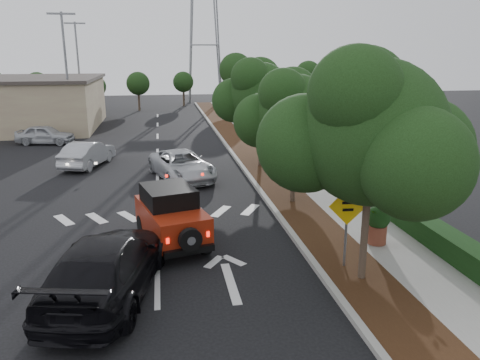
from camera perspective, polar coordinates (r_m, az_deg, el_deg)
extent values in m
plane|color=black|center=(13.12, -10.04, -12.92)|extent=(120.00, 120.00, 0.00)
cube|color=#9E9B93|center=(24.73, 0.68, 1.09)|extent=(0.20, 70.00, 0.15)
cube|color=black|center=(24.93, 2.94, 1.15)|extent=(1.80, 70.00, 0.12)
cube|color=gray|center=(25.40, 7.13, 1.32)|extent=(2.00, 70.00, 0.12)
cube|color=black|center=(25.76, 10.14, 2.17)|extent=(0.80, 70.00, 0.80)
cylinder|color=black|center=(16.58, -11.78, -5.46)|extent=(0.44, 0.77, 0.73)
cylinder|color=black|center=(16.92, -7.05, -4.82)|extent=(0.44, 0.77, 0.73)
cylinder|color=black|center=(14.50, -9.68, -8.45)|extent=(0.44, 0.77, 0.73)
cylinder|color=black|center=(14.88, -4.33, -7.62)|extent=(0.44, 0.77, 0.73)
cube|color=maroon|center=(15.52, -8.33, -4.77)|extent=(2.46, 3.70, 0.92)
cube|color=black|center=(15.53, -8.73, -1.85)|extent=(1.94, 2.19, 0.59)
cube|color=maroon|center=(16.72, -9.58, -3.61)|extent=(1.64, 1.29, 0.75)
cube|color=black|center=(14.10, -6.20, -8.61)|extent=(1.55, 0.56, 0.20)
cylinder|color=black|center=(13.83, -6.08, -7.25)|extent=(0.72, 0.37, 0.70)
cube|color=#FF190C|center=(13.82, -8.80, -7.36)|extent=(0.10, 0.06, 0.16)
cube|color=#FF190C|center=(14.18, -3.91, -6.61)|extent=(0.10, 0.06, 0.16)
imported|color=#B8BBC1|center=(23.57, -7.10, 1.80)|extent=(3.59, 5.43, 1.39)
imported|color=black|center=(12.76, -15.86, -10.05)|extent=(3.46, 6.00, 1.64)
imported|color=#A6A7AE|center=(27.34, -18.09, 3.05)|extent=(2.72, 4.51, 1.40)
imported|color=#B5B8BE|center=(35.05, -22.67, 5.12)|extent=(4.11, 2.29, 1.32)
cylinder|color=slate|center=(13.82, 12.81, -5.97)|extent=(0.08, 0.08, 2.20)
cube|color=yellow|center=(13.55, 13.03, -3.12)|extent=(1.13, 0.11, 1.13)
cube|color=black|center=(13.50, 13.08, -2.73)|extent=(0.36, 0.04, 0.08)
cube|color=black|center=(13.56, 13.03, -3.57)|extent=(0.31, 0.03, 0.08)
cylinder|color=brown|center=(15.94, 16.35, -6.36)|extent=(0.64, 0.64, 0.61)
sphere|color=black|center=(15.75, 16.51, -4.41)|extent=(0.76, 0.76, 0.76)
imported|color=black|center=(15.72, 16.53, -4.11)|extent=(0.68, 0.60, 0.72)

